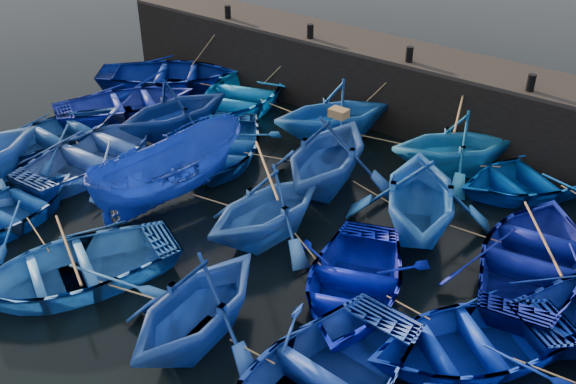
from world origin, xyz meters
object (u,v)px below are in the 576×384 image
Objects in this scene: boat_0 at (169,75)px; wooden_crate at (339,113)px; boat_8 at (223,146)px; boat_13 at (58,133)px.

wooden_crate is at bearing -142.65° from boat_0.
wooden_crate is at bearing -22.72° from boat_8.
boat_8 is (5.84, -3.13, -0.08)m from boat_0.
boat_0 is 5.90m from boat_13.
wooden_crate reaches higher than boat_13.
boat_8 is at bearing -171.17° from wooden_crate.
boat_0 is at bearing -78.53° from boat_13.
boat_0 is 6.63m from boat_8.
boat_8 is 9.44× the size of wooden_crate.
wooden_crate reaches higher than boat_0.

